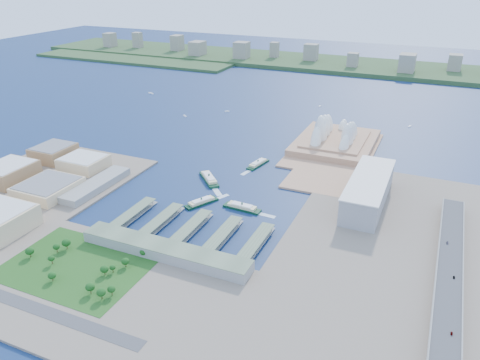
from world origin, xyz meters
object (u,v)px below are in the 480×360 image
at_px(ferry_b, 258,163).
at_px(car_c, 447,243).
at_px(ferry_a, 209,177).
at_px(car_a, 452,333).
at_px(opera_house, 337,129).
at_px(car_b, 454,277).
at_px(ferry_d, 242,206).
at_px(toaster_building, 368,191).
at_px(ferry_c, 201,201).

xyz_separation_m(ferry_b, car_c, (283.97, -151.04, 10.90)).
distance_m(ferry_b, car_c, 321.83).
xyz_separation_m(ferry_a, car_a, (337.18, -215.31, 10.14)).
relative_size(ferry_b, car_a, 11.54).
relative_size(opera_house, car_b, 42.40).
xyz_separation_m(car_b, car_c, (-8.00, 64.27, 0.02)).
relative_size(ferry_a, ferry_d, 1.12).
relative_size(opera_house, car_a, 42.09).
height_order(opera_house, car_a, opera_house).
distance_m(ferry_a, ferry_d, 101.78).
bearing_deg(ferry_a, opera_house, 14.06).
distance_m(toaster_building, ferry_b, 195.15).
xyz_separation_m(opera_house, car_b, (199.00, -349.32, -16.45)).
bearing_deg(ferry_b, ferry_a, -107.62).
bearing_deg(toaster_building, ferry_a, -175.74).
distance_m(ferry_b, car_b, 362.94).
xyz_separation_m(ferry_b, car_a, (291.97, -298.29, 10.91)).
distance_m(opera_house, ferry_b, 165.38).
relative_size(ferry_d, car_b, 12.08).
bearing_deg(ferry_c, toaster_building, -129.08).
bearing_deg(ferry_b, car_c, -17.05).
bearing_deg(opera_house, ferry_d, -101.65).
distance_m(ferry_b, car_a, 417.54).
relative_size(ferry_c, car_b, 11.43).
relative_size(car_a, car_c, 0.86).
xyz_separation_m(toaster_building, car_b, (109.00, -149.32, -4.95)).
distance_m(ferry_a, car_b, 362.36).
distance_m(opera_house, car_a, 476.18).
xyz_separation_m(opera_house, ferry_c, (-113.34, -287.37, -27.41)).
relative_size(ferry_b, ferry_c, 1.02).
xyz_separation_m(ferry_a, ferry_b, (45.21, 82.97, -0.77)).
height_order(toaster_building, ferry_b, toaster_building).
distance_m(car_b, car_c, 64.77).
height_order(ferry_b, ferry_d, ferry_d).
bearing_deg(opera_house, ferry_c, -111.52).
distance_m(opera_house, ferry_a, 258.61).
bearing_deg(ferry_b, ferry_c, -86.60).
bearing_deg(ferry_b, car_a, -34.65).
height_order(opera_house, ferry_c, opera_house).
bearing_deg(ferry_a, ferry_d, -81.06).
bearing_deg(ferry_d, ferry_b, 17.37).
bearing_deg(car_b, car_a, -90.00).
distance_m(ferry_a, car_a, 400.19).
relative_size(car_b, car_c, 0.86).
relative_size(ferry_a, car_c, 11.62).
height_order(ferry_b, ferry_c, ferry_b).
bearing_deg(opera_house, ferry_a, -122.49).
distance_m(toaster_building, ferry_d, 168.15).
bearing_deg(ferry_c, ferry_d, -143.90).
distance_m(ferry_a, ferry_c, 74.65).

